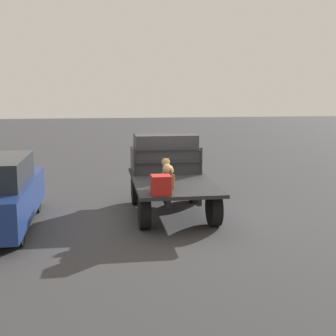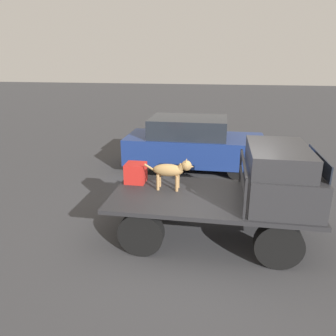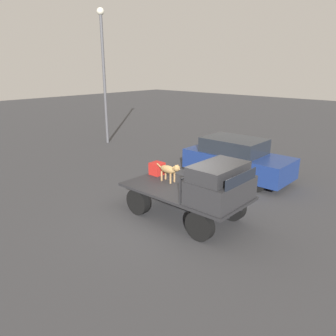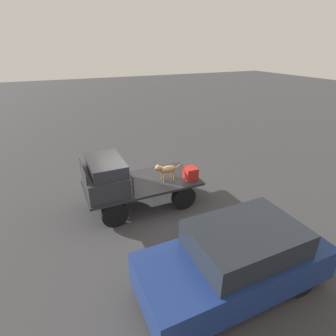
{
  "view_description": "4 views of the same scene",
  "coord_description": "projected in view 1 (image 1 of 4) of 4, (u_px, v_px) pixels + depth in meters",
  "views": [
    {
      "loc": [
        -11.35,
        1.75,
        3.12
      ],
      "look_at": [
        -0.87,
        0.22,
        1.32
      ],
      "focal_mm": 50.0,
      "sensor_mm": 36.0,
      "label": 1
    },
    {
      "loc": [
        0.14,
        -5.84,
        3.39
      ],
      "look_at": [
        -0.87,
        0.22,
        1.32
      ],
      "focal_mm": 35.0,
      "sensor_mm": 36.0,
      "label": 2
    },
    {
      "loc": [
        5.76,
        -7.09,
        4.41
      ],
      "look_at": [
        -0.87,
        0.22,
        1.32
      ],
      "focal_mm": 35.0,
      "sensor_mm": 36.0,
      "label": 3
    },
    {
      "loc": [
        2.43,
        7.54,
        5.11
      ],
      "look_at": [
        -0.87,
        0.22,
        1.32
      ],
      "focal_mm": 28.0,
      "sensor_mm": 36.0,
      "label": 4
    }
  ],
  "objects": [
    {
      "name": "cargo_crate",
      "position": [
        161.0,
        185.0,
        10.02
      ],
      "size": [
        0.41,
        0.41,
        0.41
      ],
      "color": "#AD1E19",
      "rests_on": "flatbed_truck"
    },
    {
      "name": "dog",
      "position": [
        167.0,
        169.0,
        10.83
      ],
      "size": [
        1.0,
        0.25,
        0.65
      ],
      "rotation": [
        0.0,
        0.0,
        -0.32
      ],
      "color": "#9E7547",
      "rests_on": "flatbed_truck"
    },
    {
      "name": "truck_cab",
      "position": [
        165.0,
        154.0,
        12.81
      ],
      "size": [
        1.22,
        1.81,
        1.03
      ],
      "color": "#28282B",
      "rests_on": "flatbed_truck"
    },
    {
      "name": "flatbed_truck",
      "position": [
        172.0,
        189.0,
        11.74
      ],
      "size": [
        3.83,
        1.93,
        0.88
      ],
      "color": "black",
      "rests_on": "ground"
    },
    {
      "name": "truck_headboard",
      "position": [
        168.0,
        157.0,
        12.17
      ],
      "size": [
        0.04,
        1.81,
        0.71
      ],
      "color": "#232326",
      "rests_on": "flatbed_truck"
    },
    {
      "name": "ground_plane",
      "position": [
        172.0,
        214.0,
        11.84
      ],
      "size": [
        80.0,
        80.0,
        0.0
      ],
      "primitive_type": "plane",
      "color": "#38383A"
    }
  ]
}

